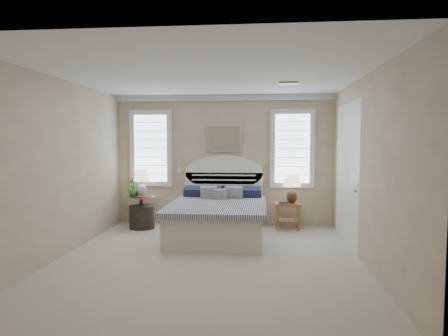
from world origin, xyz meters
TOP-DOWN VIEW (x-y plane):
  - floor at (0.00, 0.00)m, footprint 4.50×5.00m
  - ceiling at (0.00, 0.00)m, footprint 4.50×5.00m
  - wall_back at (0.00, 2.50)m, footprint 4.50×0.02m
  - wall_left at (-2.25, 0.00)m, footprint 0.02×5.00m
  - wall_right at (2.25, 0.00)m, footprint 0.02×5.00m
  - crown_molding at (0.00, 2.46)m, footprint 4.50×0.08m
  - hvac_vent at (1.20, 0.80)m, footprint 0.30×0.20m
  - switch_plate at (-0.95, 2.48)m, footprint 0.08×0.01m
  - window_left at (-1.55, 2.48)m, footprint 0.90×0.06m
  - window_right at (1.40, 2.48)m, footprint 0.90×0.06m
  - painting at (0.00, 2.46)m, footprint 0.74×0.04m
  - closet_door at (2.23, 1.20)m, footprint 0.02×1.80m
  - bed at (0.00, 1.46)m, footprint 1.72×2.28m
  - side_table_left at (-1.65, 2.05)m, footprint 0.56×0.56m
  - nightstand_right at (1.30, 2.15)m, footprint 0.50×0.40m
  - floor_pot at (-1.61, 1.97)m, footprint 0.66×0.66m
  - lamp_left at (-1.65, 2.10)m, footprint 0.43×0.43m
  - lamp_right at (1.38, 2.13)m, footprint 0.45×0.45m
  - potted_plant at (-1.81, 2.07)m, footprint 0.28×0.28m
  - books_left at (-1.57, 1.91)m, footprint 0.24×0.20m
  - books_right at (1.21, 2.04)m, footprint 0.20×0.16m

SIDE VIEW (x-z plane):
  - floor at x=0.00m, z-range -0.01..0.01m
  - floor_pot at x=-1.61m, z-range 0.00..0.45m
  - bed at x=0.00m, z-range -0.35..1.12m
  - nightstand_right at x=1.30m, z-range 0.12..0.65m
  - side_table_left at x=-1.65m, z-range 0.07..0.70m
  - books_right at x=1.21m, z-range 0.53..0.58m
  - books_left at x=-1.57m, z-range 0.63..0.66m
  - potted_plant at x=-1.81m, z-range 0.63..1.02m
  - lamp_right at x=1.38m, z-range 0.59..1.18m
  - lamp_left at x=-1.65m, z-range 0.69..1.24m
  - switch_plate at x=-0.95m, z-range 1.09..1.21m
  - closet_door at x=2.23m, z-range 0.00..2.40m
  - wall_back at x=0.00m, z-range 0.00..2.70m
  - wall_left at x=-2.25m, z-range 0.00..2.70m
  - wall_right at x=2.25m, z-range 0.00..2.70m
  - window_left at x=-1.55m, z-range 0.80..2.40m
  - window_right at x=1.40m, z-range 0.80..2.40m
  - painting at x=0.00m, z-range 1.53..2.11m
  - crown_molding at x=0.00m, z-range 2.58..2.70m
  - hvac_vent at x=1.20m, z-range 2.67..2.69m
  - ceiling at x=0.00m, z-range 2.70..2.71m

